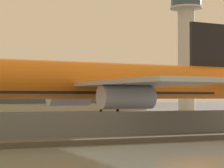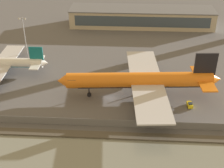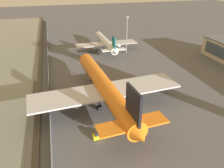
{
  "view_description": "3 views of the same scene",
  "coord_description": "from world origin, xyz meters",
  "views": [
    {
      "loc": [
        -9.73,
        -57.82,
        4.21
      ],
      "look_at": [
        13.44,
        0.31,
        6.06
      ],
      "focal_mm": 70.0,
      "sensor_mm": 36.0,
      "label": 1
    },
    {
      "loc": [
        6.25,
        -91.87,
        60.94
      ],
      "look_at": [
        0.56,
        3.37,
        3.77
      ],
      "focal_mm": 50.0,
      "sensor_mm": 36.0,
      "label": 2
    },
    {
      "loc": [
        72.15,
        -12.32,
        39.66
      ],
      "look_at": [
        6.28,
        5.77,
        4.69
      ],
      "focal_mm": 35.0,
      "sensor_mm": 36.0,
      "label": 3
    }
  ],
  "objects": [
    {
      "name": "ground_plane",
      "position": [
        0.0,
        0.0,
        0.0
      ],
      "size": [
        500.0,
        500.0,
        0.0
      ],
      "primitive_type": "plane",
      "color": "#565659"
    },
    {
      "name": "shoreline_seawall",
      "position": [
        0.0,
        -20.5,
        0.25
      ],
      "size": [
        320.0,
        3.0,
        0.5
      ],
      "color": "#474238",
      "rests_on": "ground"
    },
    {
      "name": "perimeter_fence",
      "position": [
        0.0,
        -16.0,
        1.34
      ],
      "size": [
        280.0,
        0.1,
        2.69
      ],
      "color": "slate",
      "rests_on": "ground"
    },
    {
      "name": "cargo_jet_orange",
      "position": [
        11.05,
        2.05,
        6.35
      ],
      "size": [
        57.13,
        49.17,
        16.65
      ],
      "color": "orange",
      "rests_on": "ground"
    },
    {
      "name": "passenger_jet_white_teal",
      "position": [
        -45.04,
        16.26,
        4.39
      ],
      "size": [
        40.17,
        34.39,
        11.5
      ],
      "color": "white",
      "rests_on": "ground"
    },
    {
      "name": "baggage_tug",
      "position": [
        27.37,
        -3.72,
        0.81
      ],
      "size": [
        1.82,
        3.3,
        1.8
      ],
      "color": "yellow",
      "rests_on": "ground"
    },
    {
      "name": "ops_van",
      "position": [
        -52.83,
        25.87,
        1.28
      ],
      "size": [
        3.01,
        5.49,
        2.48
      ],
      "color": "red",
      "rests_on": "ground"
    },
    {
      "name": "apron_light_mast_apron_west",
      "position": [
        -36.74,
        25.74,
        11.27
      ],
      "size": [
        3.2,
        0.4,
        20.0
      ],
      "color": "#93969B",
      "rests_on": "ground"
    }
  ]
}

